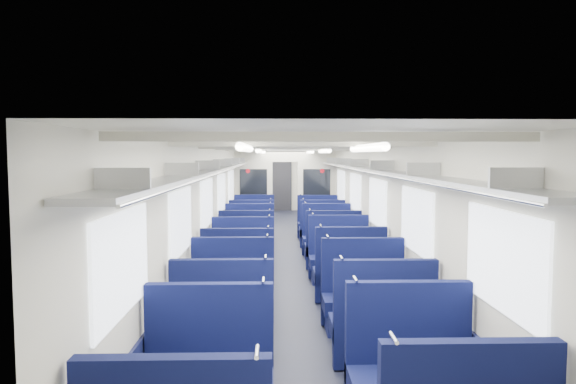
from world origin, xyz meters
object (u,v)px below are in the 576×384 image
(seat_6, at_px, (232,300))
(seat_10, at_px, (243,264))
(seat_7, at_px, (364,301))
(seat_19, at_px, (318,225))
(seat_3, at_px, (412,380))
(seat_18, at_px, (254,225))
(seat_8, at_px, (238,279))
(seat_15, at_px, (327,240))
(end_door, at_px, (282,185))
(seat_11, at_px, (339,261))
(seat_17, at_px, (322,232))
(seat_2, at_px, (208,383))
(seat_5, at_px, (382,330))
(seat_13, at_px, (333,250))
(seat_4, at_px, (223,330))
(seat_14, at_px, (249,241))
(seat_16, at_px, (252,232))
(bulkhead, at_px, (285,189))
(seat_12, at_px, (247,250))
(seat_9, at_px, (349,277))

(seat_6, distance_m, seat_10, 2.15)
(seat_7, bearing_deg, seat_19, 90.00)
(seat_6, xyz_separation_m, seat_7, (1.66, -0.09, 0.00))
(seat_3, distance_m, seat_18, 9.46)
(seat_7, xyz_separation_m, seat_10, (-1.66, 2.25, 0.00))
(seat_8, bearing_deg, seat_15, 64.12)
(end_door, relative_size, seat_11, 1.70)
(end_door, bearing_deg, seat_10, -94.10)
(seat_17, bearing_deg, seat_7, -90.00)
(seat_2, height_order, seat_3, same)
(seat_5, bearing_deg, seat_7, 90.00)
(end_door, xyz_separation_m, seat_18, (-0.83, -6.75, -0.64))
(seat_13, relative_size, seat_18, 1.00)
(seat_4, distance_m, seat_10, 3.25)
(seat_14, distance_m, seat_17, 2.03)
(seat_18, distance_m, seat_19, 1.67)
(seat_16, relative_size, seat_17, 1.00)
(end_door, bearing_deg, seat_15, -84.86)
(end_door, height_order, bulkhead, bulkhead)
(seat_7, bearing_deg, seat_14, 109.85)
(bulkhead, height_order, seat_13, bulkhead)
(bulkhead, xyz_separation_m, seat_6, (-0.83, -7.82, -0.87))
(seat_5, height_order, seat_10, same)
(end_door, distance_m, bulkhead, 5.91)
(seat_16, xyz_separation_m, seat_19, (1.66, 1.11, 0.00))
(seat_10, xyz_separation_m, seat_16, (0.00, 3.55, 0.00))
(seat_5, xyz_separation_m, seat_12, (-1.66, 4.62, 0.00))
(seat_18, height_order, seat_19, same)
(seat_5, height_order, seat_15, same)
(seat_15, distance_m, seat_17, 1.17)
(seat_5, height_order, seat_16, same)
(end_door, height_order, seat_16, end_door)
(seat_8, height_order, seat_17, same)
(seat_11, distance_m, seat_16, 3.72)
(bulkhead, bearing_deg, seat_5, -84.72)
(seat_10, bearing_deg, seat_8, -90.00)
(seat_3, distance_m, seat_9, 3.52)
(seat_12, distance_m, seat_17, 2.77)
(seat_10, relative_size, seat_14, 1.00)
(seat_7, bearing_deg, seat_17, 90.00)
(seat_2, distance_m, seat_19, 9.33)
(seat_4, height_order, seat_17, same)
(seat_10, distance_m, seat_15, 2.88)
(seat_3, bearing_deg, seat_12, 105.98)
(seat_3, xyz_separation_m, seat_11, (0.00, 4.71, 0.00))
(seat_10, relative_size, seat_13, 1.00)
(seat_4, height_order, seat_5, same)
(seat_7, bearing_deg, seat_18, 103.21)
(seat_10, distance_m, seat_12, 1.31)
(bulkhead, distance_m, seat_9, 6.74)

